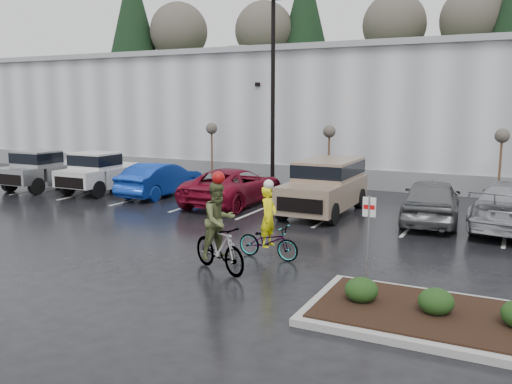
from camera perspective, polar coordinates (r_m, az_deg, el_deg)
The scene contains 18 objects.
ground at distance 14.18m, azimuth -3.83°, elevation -8.16°, with size 120.00×120.00×0.00m, color black.
warehouse at distance 34.35m, azimuth 15.02°, elevation 8.09°, with size 60.50×15.50×7.20m.
wooded_ridge at distance 57.09m, azimuth 19.64°, elevation 7.65°, with size 80.00×25.00×6.00m, color #1E3616.
lamppost at distance 26.06m, azimuth 1.80°, elevation 12.54°, with size 0.50×1.00×9.22m.
sapling_west at distance 28.82m, azimuth -4.69°, elevation 6.34°, with size 0.60×0.60×3.20m.
sapling_mid at distance 26.08m, azimuth 7.72°, elevation 5.96°, with size 0.60×0.60×3.20m.
sapling_east at distance 24.73m, azimuth 24.47°, elevation 5.01°, with size 0.60×0.60×3.20m.
shrub_a at distance 11.70m, azimuth 11.03°, elevation -10.08°, with size 0.70×0.70×0.52m, color black.
shrub_b at distance 11.43m, azimuth 18.43°, elevation -10.88°, with size 0.70×0.70×0.52m, color black.
fire_lane_sign at distance 12.59m, azimuth 11.75°, elevation -3.99°, with size 0.30×0.05×2.20m.
pickup_silver at distance 29.06m, azimuth -20.72°, elevation 2.32°, with size 2.10×5.20×1.96m, color #929699, non-canonical shape.
pickup_white at distance 27.18m, azimuth -15.25°, elevation 2.15°, with size 2.10×5.20×1.96m, color silver, non-canonical shape.
car_blue at distance 25.27m, azimuth -10.00°, elevation 1.33°, with size 1.64×4.69×1.55m, color #0D3095.
car_red at distance 22.89m, azimuth -2.39°, elevation 0.62°, with size 2.55×5.53×1.54m, color maroon.
suv_tan at distance 21.08m, azimuth 7.15°, elevation 0.50°, with size 2.20×5.10×2.06m, color #8C745F, non-canonical shape.
car_grey at distance 20.31m, azimuth 17.96°, elevation -0.85°, with size 1.92×4.77×1.63m, color slate.
cyclist_hivis at distance 14.97m, azimuth 1.31°, elevation -4.46°, with size 1.86×0.74×2.21m.
cyclist_olive at distance 13.81m, azimuth -3.91°, elevation -4.65°, with size 2.05×1.35×2.59m.
Camera 1 is at (6.82, -11.67, 4.30)m, focal length 38.00 mm.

